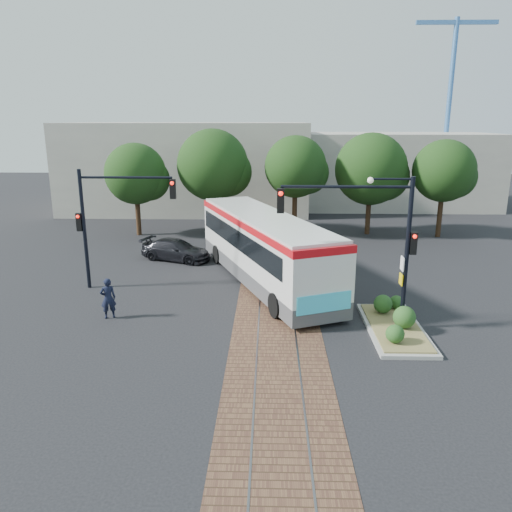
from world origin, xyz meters
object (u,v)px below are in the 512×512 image
(signal_pole_main, at_px, (377,230))
(signal_pole_left, at_px, (106,213))
(traffic_island, at_px, (395,322))
(officer, at_px, (108,298))
(city_bus, at_px, (264,245))
(parked_car, at_px, (176,250))

(signal_pole_main, bearing_deg, signal_pole_left, 158.55)
(traffic_island, relative_size, officer, 2.90)
(city_bus, relative_size, signal_pole_left, 2.23)
(officer, xyz_separation_m, parked_car, (1.21, 9.26, -0.27))
(traffic_island, height_order, officer, officer)
(signal_pole_left, bearing_deg, city_bus, 8.92)
(city_bus, bearing_deg, parked_car, 120.95)
(traffic_island, relative_size, signal_pole_left, 0.87)
(signal_pole_left, relative_size, officer, 3.34)
(signal_pole_left, bearing_deg, traffic_island, -20.36)
(signal_pole_main, xyz_separation_m, signal_pole_left, (-12.23, 4.80, -0.29))
(traffic_island, height_order, signal_pole_left, signal_pole_left)
(signal_pole_left, bearing_deg, officer, -73.91)
(signal_pole_left, xyz_separation_m, parked_car, (2.36, 5.28, -3.23))
(city_bus, height_order, traffic_island, city_bus)
(city_bus, bearing_deg, signal_pole_main, -75.42)
(officer, distance_m, parked_car, 9.34)
(traffic_island, distance_m, signal_pole_left, 14.50)
(traffic_island, distance_m, signal_pole_main, 3.95)
(city_bus, distance_m, officer, 8.47)
(city_bus, distance_m, signal_pole_main, 7.81)
(city_bus, relative_size, parked_car, 3.08)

